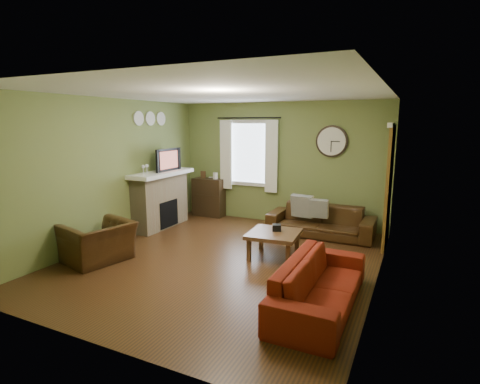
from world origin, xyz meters
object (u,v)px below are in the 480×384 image
at_px(sofa_brown, 321,221).
at_px(armchair, 98,242).
at_px(sofa_red, 320,284).
at_px(bookshelf, 209,197).
at_px(coffee_table, 274,245).

xyz_separation_m(sofa_brown, armchair, (-2.83, -2.88, 0.02)).
bearing_deg(sofa_red, sofa_brown, 13.54).
bearing_deg(bookshelf, sofa_brown, -9.02).
relative_size(sofa_brown, armchair, 2.08).
distance_m(bookshelf, sofa_brown, 2.80).
xyz_separation_m(bookshelf, sofa_brown, (2.76, -0.44, -0.15)).
xyz_separation_m(armchair, coffee_table, (2.43, 1.37, -0.10)).
relative_size(bookshelf, sofa_red, 0.45).
height_order(armchair, coffee_table, armchair).
height_order(bookshelf, sofa_brown, bookshelf).
relative_size(armchair, coffee_table, 1.22).
distance_m(sofa_brown, armchair, 4.04).
bearing_deg(sofa_brown, bookshelf, 170.98).
bearing_deg(bookshelf, coffee_table, -39.55).
height_order(bookshelf, sofa_red, bookshelf).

